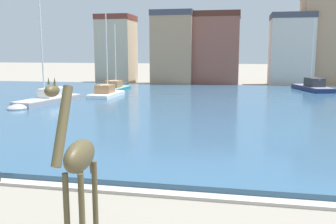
{
  "coord_description": "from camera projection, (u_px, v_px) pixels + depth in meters",
  "views": [
    {
      "loc": [
        2.41,
        -3.16,
        4.87
      ],
      "look_at": [
        -0.73,
        12.89,
        2.2
      ],
      "focal_mm": 39.62,
      "sensor_mm": 36.0,
      "label": 1
    }
  ],
  "objects": [
    {
      "name": "townhouse_narrow_midrow",
      "position": [
        333.0,
        39.0,
        52.38
      ],
      "size": [
        8.71,
        6.54,
        13.23
      ],
      "color": "tan",
      "rests_on": "ground"
    },
    {
      "name": "sailboat_navy",
      "position": [
        310.0,
        88.0,
        44.27
      ],
      "size": [
        4.13,
        8.04,
        8.61
      ],
      "color": "navy",
      "rests_on": "ground"
    },
    {
      "name": "townhouse_wide_warehouse",
      "position": [
        291.0,
        50.0,
        52.54
      ],
      "size": [
        5.9,
        5.67,
        10.14
      ],
      "color": "beige",
      "rests_on": "ground"
    },
    {
      "name": "sailboat_white",
      "position": [
        108.0,
        94.0,
        38.27
      ],
      "size": [
        2.32,
        5.94,
        8.78
      ],
      "color": "white",
      "rests_on": "ground"
    },
    {
      "name": "townhouse_end_terrace",
      "position": [
        174.0,
        49.0,
        54.59
      ],
      "size": [
        6.0,
        6.82,
        10.63
      ],
      "color": "tan",
      "rests_on": "ground"
    },
    {
      "name": "quay_edge_coping",
      "position": [
        165.0,
        194.0,
        12.66
      ],
      "size": [
        85.21,
        0.5,
        0.12
      ],
      "primitive_type": "cube",
      "color": "#ADA89E",
      "rests_on": "ground"
    },
    {
      "name": "harbor_water",
      "position": [
        211.0,
        106.0,
        32.31
      ],
      "size": [
        85.21,
        40.12,
        0.33
      ],
      "primitive_type": "cube",
      "color": "#2D5170",
      "rests_on": "ground"
    },
    {
      "name": "townhouse_tall_gabled",
      "position": [
        117.0,
        49.0,
        57.41
      ],
      "size": [
        5.35,
        5.45,
        10.39
      ],
      "color": "#C6B293",
      "rests_on": "ground"
    },
    {
      "name": "giraffe_statue",
      "position": [
        78.0,
        161.0,
        9.09
      ],
      "size": [
        0.7,
        2.5,
        4.36
      ],
      "color": "#4C4228",
      "rests_on": "ground"
    },
    {
      "name": "sailboat_grey",
      "position": [
        45.0,
        101.0,
        32.65
      ],
      "size": [
        3.27,
        8.52,
        9.52
      ],
      "color": "#939399",
      "rests_on": "ground"
    },
    {
      "name": "sailboat_teal",
      "position": [
        116.0,
        88.0,
        45.09
      ],
      "size": [
        2.46,
        6.24,
        8.15
      ],
      "color": "teal",
      "rests_on": "ground"
    },
    {
      "name": "townhouse_corner_house",
      "position": [
        216.0,
        49.0,
        53.52
      ],
      "size": [
        6.63,
        5.37,
        10.45
      ],
      "color": "#8E5142",
      "rests_on": "ground"
    }
  ]
}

